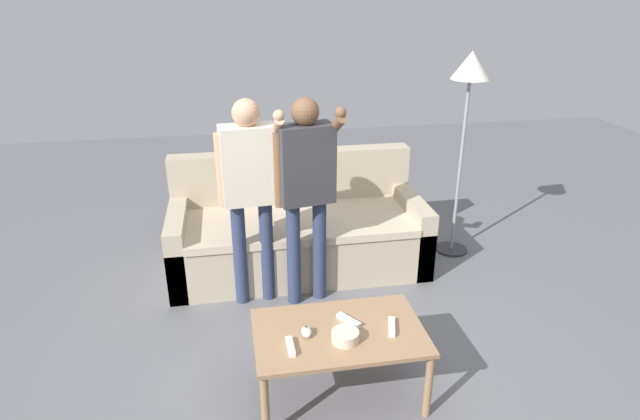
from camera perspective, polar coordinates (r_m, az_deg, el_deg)
The scene contains 11 objects.
ground_plane at distance 3.35m, azimuth 2.94°, elevation -18.13°, with size 12.00×12.00×0.00m, color slate.
couch at distance 4.45m, azimuth -2.47°, elevation -2.28°, with size 2.07×0.93×0.91m.
coffee_table at distance 3.05m, azimuth 2.06°, elevation -13.69°, with size 0.95×0.60×0.43m.
snack_bowl at distance 2.93m, azimuth 2.74°, elevation -13.47°, with size 0.15×0.15×0.06m, color beige.
game_remote_nunchuk at distance 2.97m, azimuth -1.49°, elevation -13.04°, with size 0.06×0.09×0.05m.
floor_lamp at distance 4.47m, azimuth 15.84°, elevation 12.95°, with size 0.31×0.31×1.74m.
player_left at distance 3.69m, azimuth -7.62°, elevation 3.21°, with size 0.47×0.30×1.53m.
player_center at distance 3.66m, azimuth -1.52°, elevation 3.32°, with size 0.48×0.30×1.54m.
game_remote_wand_near at distance 2.88m, azimuth -3.22°, elevation -14.53°, with size 0.04×0.15×0.03m.
game_remote_wand_far at distance 3.07m, azimuth 3.15°, elevation -11.83°, with size 0.12×0.15×0.03m.
game_remote_wand_spare at distance 3.05m, azimuth 7.76°, elevation -12.40°, with size 0.08×0.16×0.03m.
Camera 1 is at (-0.60, -2.45, 2.21)m, focal length 29.59 mm.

